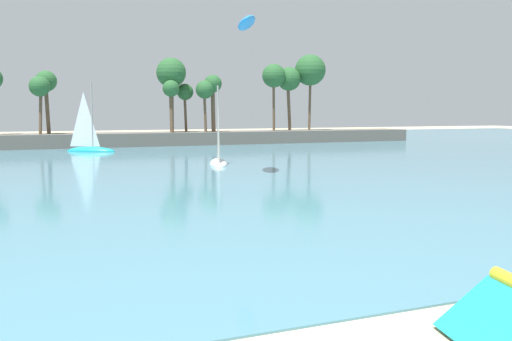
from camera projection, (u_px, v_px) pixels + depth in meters
sea at (92, 154)px, 59.11m from camera, size 220.00×102.77×0.06m
palm_headland at (105, 121)px, 70.25m from camera, size 95.54×6.00×13.03m
sailboat_near_shore at (90, 145)px, 61.50m from camera, size 5.85×4.55×8.42m
sailboat_mid_bay at (218, 157)px, 46.60m from camera, size 2.74×5.23×7.27m
kite_aloft_high_over_bay at (247, 23)px, 37.93m from camera, size 2.87×4.35×1.21m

